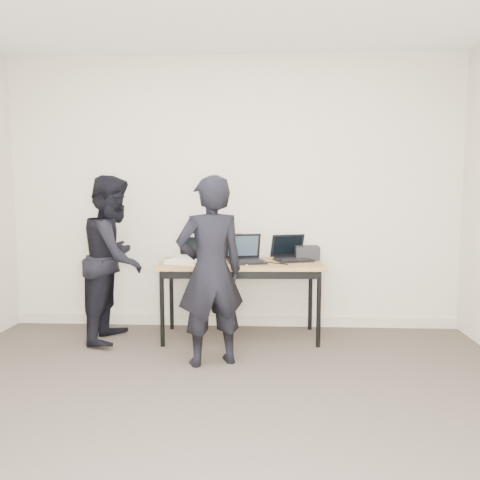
# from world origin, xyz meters

# --- Properties ---
(room) EXTENTS (4.60, 4.60, 2.80)m
(room) POSITION_xyz_m (0.00, 0.00, 1.35)
(room) COLOR #453B34
(room) RESTS_ON ground
(desk) EXTENTS (1.52, 0.70, 0.72)m
(desk) POSITION_xyz_m (0.09, 1.84, 0.66)
(desk) COLOR olive
(desk) RESTS_ON ground
(laptop_beige) EXTENTS (0.38, 0.38, 0.25)m
(laptop_beige) POSITION_xyz_m (-0.40, 1.79, 0.77)
(laptop_beige) COLOR beige
(laptop_beige) RESTS_ON desk
(laptop_center) EXTENTS (0.40, 0.39, 0.26)m
(laptop_center) POSITION_xyz_m (0.14, 1.83, 0.78)
(laptop_center) COLOR black
(laptop_center) RESTS_ON desk
(laptop_right) EXTENTS (0.41, 0.40, 0.24)m
(laptop_right) POSITION_xyz_m (0.57, 1.98, 0.77)
(laptop_right) COLOR black
(laptop_right) RESTS_ON desk
(leather_satchel) EXTENTS (0.38, 0.21, 0.25)m
(leather_satchel) POSITION_xyz_m (-0.09, 2.06, 0.85)
(leather_satchel) COLOR brown
(leather_satchel) RESTS_ON desk
(tissue) EXTENTS (0.14, 0.12, 0.08)m
(tissue) POSITION_xyz_m (-0.06, 2.07, 1.00)
(tissue) COLOR white
(tissue) RESTS_ON leather_satchel
(equipment_box) EXTENTS (0.23, 0.20, 0.13)m
(equipment_box) POSITION_xyz_m (0.72, 2.03, 0.78)
(equipment_box) COLOR black
(equipment_box) RESTS_ON desk
(power_brick) EXTENTS (0.09, 0.06, 0.03)m
(power_brick) POSITION_xyz_m (-0.13, 1.67, 0.73)
(power_brick) COLOR black
(power_brick) RESTS_ON desk
(cables) EXTENTS (0.97, 0.39, 0.01)m
(cables) POSITION_xyz_m (-0.00, 1.80, 0.72)
(cables) COLOR silver
(cables) RESTS_ON desk
(person_typist) EXTENTS (0.64, 0.54, 1.50)m
(person_typist) POSITION_xyz_m (-0.11, 1.17, 0.75)
(person_typist) COLOR black
(person_typist) RESTS_ON ground
(person_observer) EXTENTS (0.57, 0.74, 1.52)m
(person_observer) POSITION_xyz_m (-1.07, 1.76, 0.76)
(person_observer) COLOR black
(person_observer) RESTS_ON ground
(baseboard) EXTENTS (4.50, 0.03, 0.10)m
(baseboard) POSITION_xyz_m (0.00, 2.23, 0.05)
(baseboard) COLOR #B7B098
(baseboard) RESTS_ON ground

